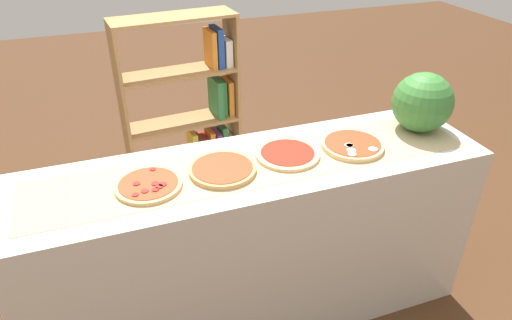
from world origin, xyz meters
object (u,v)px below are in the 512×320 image
pizza_mozzarella_3 (352,145)px  bookshelf (198,128)px  pizza_plain_1 (222,169)px  pizza_pepperoni_0 (149,185)px  watermelon (422,102)px  pizza_plain_2 (287,154)px

pizza_mozzarella_3 → bookshelf: bearing=116.2°
pizza_mozzarella_3 → pizza_plain_1: bearing=179.9°
pizza_pepperoni_0 → bookshelf: bearing=67.5°
pizza_pepperoni_0 → bookshelf: bookshelf is taller
pizza_pepperoni_0 → watermelon: size_ratio=0.94×
pizza_plain_1 → pizza_mozzarella_3: (0.64, -0.00, 0.00)m
pizza_plain_1 → pizza_mozzarella_3: 0.64m
pizza_pepperoni_0 → pizza_mozzarella_3: size_ratio=0.94×
pizza_plain_1 → bookshelf: (0.12, 1.06, -0.33)m
pizza_mozzarella_3 → watermelon: watermelon is taller
pizza_mozzarella_3 → watermelon: 0.44m
watermelon → pizza_pepperoni_0: bearing=-177.2°
pizza_plain_1 → watermelon: size_ratio=0.99×
pizza_pepperoni_0 → pizza_mozzarella_3: (0.96, 0.01, 0.00)m
bookshelf → pizza_plain_2: bearing=-78.9°
pizza_pepperoni_0 → watermelon: 1.38m
pizza_plain_1 → pizza_mozzarella_3: pizza_mozzarella_3 is taller
watermelon → bookshelf: bearing=133.0°
pizza_pepperoni_0 → watermelon: bearing=2.8°
pizza_mozzarella_3 → pizza_pepperoni_0: bearing=-179.5°
pizza_plain_1 → pizza_plain_2: pizza_plain_1 is taller
pizza_plain_2 → pizza_pepperoni_0: bearing=-176.3°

